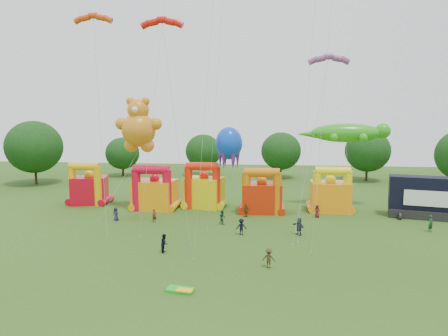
# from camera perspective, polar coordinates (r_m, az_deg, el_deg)

# --- Properties ---
(ground) EXTENTS (160.00, 160.00, 0.00)m
(ground) POSITION_cam_1_polar(r_m,az_deg,el_deg) (29.90, -4.97, -18.09)
(ground) COLOR #2A4A15
(ground) RESTS_ON ground
(tree_ring) EXTENTS (126.54, 128.67, 12.07)m
(tree_ring) POSITION_cam_1_polar(r_m,az_deg,el_deg) (28.64, -7.26, -5.97)
(tree_ring) COLOR #352314
(tree_ring) RESTS_ON ground
(bouncy_castle_0) EXTENTS (5.76, 5.05, 6.30)m
(bouncy_castle_0) POSITION_cam_1_polar(r_m,az_deg,el_deg) (62.14, -18.75, -2.69)
(bouncy_castle_0) COLOR red
(bouncy_castle_0) RESTS_ON ground
(bouncy_castle_1) EXTENTS (5.91, 4.93, 6.36)m
(bouncy_castle_1) POSITION_cam_1_polar(r_m,az_deg,el_deg) (56.38, -9.92, -3.40)
(bouncy_castle_1) COLOR orange
(bouncy_castle_1) RESTS_ON ground
(bouncy_castle_2) EXTENTS (5.75, 4.98, 6.59)m
(bouncy_castle_2) POSITION_cam_1_polar(r_m,az_deg,el_deg) (56.62, -2.90, -3.15)
(bouncy_castle_2) COLOR yellow
(bouncy_castle_2) RESTS_ON ground
(bouncy_castle_3) EXTENTS (5.37, 4.38, 6.20)m
(bouncy_castle_3) POSITION_cam_1_polar(r_m,az_deg,el_deg) (53.81, 5.40, -3.89)
(bouncy_castle_3) COLOR red
(bouncy_castle_3) RESTS_ON ground
(bouncy_castle_4) EXTENTS (5.11, 4.11, 6.30)m
(bouncy_castle_4) POSITION_cam_1_polar(r_m,az_deg,el_deg) (56.04, 14.96, -3.62)
(bouncy_castle_4) COLOR orange
(bouncy_castle_4) RESTS_ON ground
(stage_trailer) EXTENTS (8.83, 4.97, 5.32)m
(stage_trailer) POSITION_cam_1_polar(r_m,az_deg,el_deg) (56.89, 26.69, -3.83)
(stage_trailer) COLOR black
(stage_trailer) RESTS_ON ground
(teddy_bear_kite) EXTENTS (6.50, 9.06, 15.55)m
(teddy_bear_kite) POSITION_cam_1_polar(r_m,az_deg,el_deg) (54.61, -13.50, 1.35)
(teddy_bear_kite) COLOR orange
(teddy_bear_kite) RESTS_ON ground
(gecko_kite) EXTENTS (12.99, 8.20, 12.02)m
(gecko_kite) POSITION_cam_1_polar(r_m,az_deg,el_deg) (58.12, 17.14, 3.38)
(gecko_kite) COLOR green
(gecko_kite) RESTS_ON ground
(octopus_kite) EXTENTS (4.59, 4.06, 11.53)m
(octopus_kite) POSITION_cam_1_polar(r_m,az_deg,el_deg) (54.12, 1.18, 0.90)
(octopus_kite) COLOR blue
(octopus_kite) RESTS_ON ground
(parafoil_kites) EXTENTS (32.14, 10.79, 25.75)m
(parafoil_kites) POSITION_cam_1_polar(r_m,az_deg,el_deg) (43.41, -3.15, 5.23)
(parafoil_kites) COLOR red
(parafoil_kites) RESTS_ON ground
(diamond_kites) EXTENTS (20.34, 16.59, 39.78)m
(diamond_kites) POSITION_cam_1_polar(r_m,az_deg,el_deg) (42.37, 1.97, 11.89)
(diamond_kites) COLOR red
(diamond_kites) RESTS_ON ground
(folded_kite_bundle) EXTENTS (2.13, 1.35, 0.31)m
(folded_kite_bundle) POSITION_cam_1_polar(r_m,az_deg,el_deg) (30.89, -6.21, -16.95)
(folded_kite_bundle) COLOR green
(folded_kite_bundle) RESTS_ON ground
(spectator_0) EXTENTS (0.98, 0.82, 1.71)m
(spectator_0) POSITION_cam_1_polar(r_m,az_deg,el_deg) (51.47, -15.20, -6.35)
(spectator_0) COLOR #24233B
(spectator_0) RESTS_ON ground
(spectator_1) EXTENTS (0.70, 0.70, 1.64)m
(spectator_1) POSITION_cam_1_polar(r_m,az_deg,el_deg) (49.71, -9.94, -6.73)
(spectator_1) COLOR maroon
(spectator_1) RESTS_ON ground
(spectator_2) EXTENTS (1.02, 1.02, 1.67)m
(spectator_2) POSITION_cam_1_polar(r_m,az_deg,el_deg) (48.22, -0.25, -7.04)
(spectator_2) COLOR #1C462E
(spectator_2) RESTS_ON ground
(spectator_3) EXTENTS (1.24, 0.80, 1.81)m
(spectator_3) POSITION_cam_1_polar(r_m,az_deg,el_deg) (43.94, 2.48, -8.39)
(spectator_3) COLOR black
(spectator_3) RESTS_ON ground
(spectator_4) EXTENTS (1.03, 0.85, 1.64)m
(spectator_4) POSITION_cam_1_polar(r_m,az_deg,el_deg) (51.60, 3.18, -6.10)
(spectator_4) COLOR #44361B
(spectator_4) RESTS_ON ground
(spectator_5) EXTENTS (1.55, 1.80, 1.95)m
(spectator_5) POSITION_cam_1_polar(r_m,az_deg,el_deg) (44.59, 10.65, -8.18)
(spectator_5) COLOR #282B42
(spectator_5) RESTS_ON ground
(spectator_6) EXTENTS (0.94, 0.79, 1.65)m
(spectator_6) POSITION_cam_1_polar(r_m,az_deg,el_deg) (52.64, 13.16, -6.02)
(spectator_6) COLOR #591919
(spectator_6) RESTS_ON ground
(spectator_7) EXTENTS (0.81, 0.78, 1.87)m
(spectator_7) POSITION_cam_1_polar(r_m,az_deg,el_deg) (50.67, 27.44, -7.06)
(spectator_7) COLOR #16381F
(spectator_7) RESTS_ON ground
(spectator_8) EXTENTS (0.69, 0.88, 1.78)m
(spectator_8) POSITION_cam_1_polar(r_m,az_deg,el_deg) (38.95, -8.50, -10.57)
(spectator_8) COLOR black
(spectator_8) RESTS_ON ground
(spectator_9) EXTENTS (1.19, 0.79, 1.71)m
(spectator_9) POSITION_cam_1_polar(r_m,az_deg,el_deg) (35.02, 6.42, -12.68)
(spectator_9) COLOR #3A2D17
(spectator_9) RESTS_ON ground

